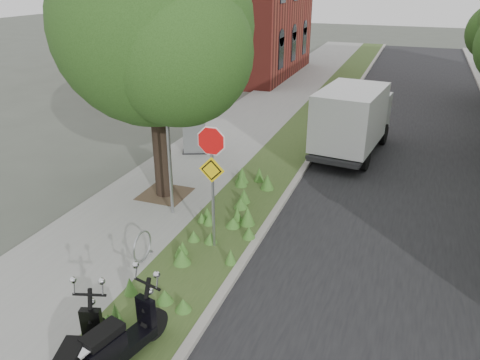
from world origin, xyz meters
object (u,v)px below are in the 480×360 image
at_px(box_truck, 353,117).
at_px(utility_cabinet, 195,137).
at_px(scooter_far, 114,348).
at_px(sign_assembly, 212,163).

bearing_deg(box_truck, utility_cabinet, -158.63).
relative_size(scooter_far, utility_cabinet, 1.61).
bearing_deg(box_truck, sign_assembly, -104.95).
distance_m(sign_assembly, utility_cabinet, 6.98).
distance_m(scooter_far, utility_cabinet, 10.70).
xyz_separation_m(sign_assembly, box_truck, (2.15, 8.07, -0.88)).
xyz_separation_m(sign_assembly, utility_cabinet, (-3.34, 5.91, -1.61)).
distance_m(scooter_far, box_truck, 12.51).
bearing_deg(sign_assembly, box_truck, 75.05).
relative_size(sign_assembly, scooter_far, 1.61).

